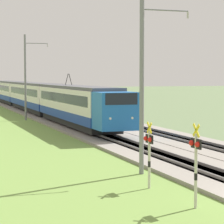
{
  "coord_description": "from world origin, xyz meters",
  "views": [
    {
      "loc": [
        -16.47,
        12.43,
        4.85
      ],
      "look_at": [
        19.68,
        0.0,
        2.2
      ],
      "focal_mm": 85.0,
      "sensor_mm": 36.0,
      "label": 1
    }
  ],
  "objects_px": {
    "passenger_train": "(33,95)",
    "crossing_signal_near": "(196,158)",
    "catenary_mast_near": "(143,81)",
    "crossing_signal_aux": "(149,150)",
    "catenary_mast_mid": "(26,77)"
  },
  "relations": [
    {
      "from": "catenary_mast_near",
      "to": "crossing_signal_aux",
      "type": "bearing_deg",
      "value": 162.29
    },
    {
      "from": "crossing_signal_near",
      "to": "catenary_mast_mid",
      "type": "xyz_separation_m",
      "value": [
        39.15,
        -0.73,
        2.8
      ]
    },
    {
      "from": "catenary_mast_near",
      "to": "catenary_mast_mid",
      "type": "relative_size",
      "value": 0.97
    },
    {
      "from": "passenger_train",
      "to": "catenary_mast_near",
      "type": "relative_size",
      "value": 7.31
    },
    {
      "from": "passenger_train",
      "to": "crossing_signal_near",
      "type": "bearing_deg",
      "value": -4.08
    },
    {
      "from": "crossing_signal_near",
      "to": "crossing_signal_aux",
      "type": "relative_size",
      "value": 1.08
    },
    {
      "from": "passenger_train",
      "to": "catenary_mast_near",
      "type": "bearing_deg",
      "value": -3.75
    },
    {
      "from": "catenary_mast_near",
      "to": "catenary_mast_mid",
      "type": "distance_m",
      "value": 32.42
    },
    {
      "from": "crossing_signal_aux",
      "to": "catenary_mast_near",
      "type": "distance_m",
      "value": 4.33
    },
    {
      "from": "passenger_train",
      "to": "crossing_signal_aux",
      "type": "xyz_separation_m",
      "value": [
        -46.61,
        3.85,
        -0.58
      ]
    },
    {
      "from": "passenger_train",
      "to": "catenary_mast_near",
      "type": "height_order",
      "value": "catenary_mast_near"
    },
    {
      "from": "crossing_signal_aux",
      "to": "crossing_signal_near",
      "type": "bearing_deg",
      "value": 94.24
    },
    {
      "from": "catenary_mast_mid",
      "to": "catenary_mast_near",
      "type": "bearing_deg",
      "value": -180.0
    },
    {
      "from": "passenger_train",
      "to": "crossing_signal_near",
      "type": "xyz_separation_m",
      "value": [
        -50.21,
        3.58,
        -0.43
      ]
    },
    {
      "from": "crossing_signal_near",
      "to": "catenary_mast_near",
      "type": "xyz_separation_m",
      "value": [
        6.73,
        -0.73,
        2.66
      ]
    }
  ]
}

